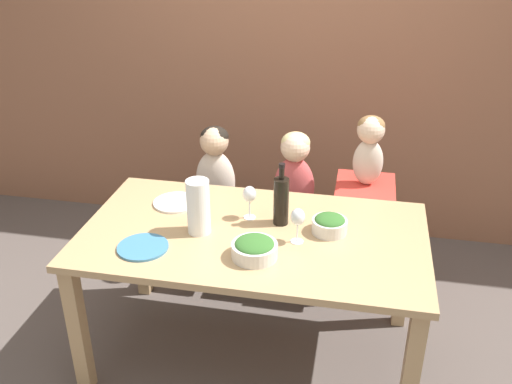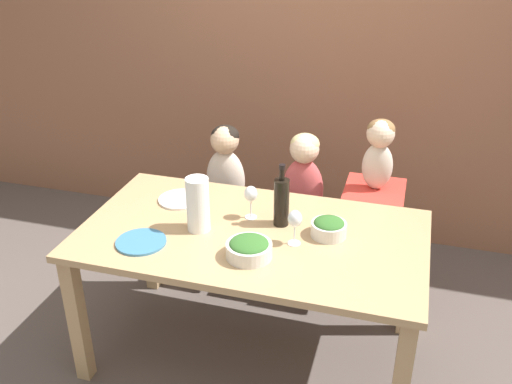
% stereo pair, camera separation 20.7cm
% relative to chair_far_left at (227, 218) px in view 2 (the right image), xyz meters
% --- Properties ---
extents(ground_plane, '(14.00, 14.00, 0.00)m').
position_rel_chair_far_left_xyz_m(ground_plane, '(0.37, -0.69, -0.39)').
color(ground_plane, '#564C47').
extents(wall_back, '(10.00, 0.06, 2.70)m').
position_rel_chair_far_left_xyz_m(wall_back, '(0.37, 0.74, 0.96)').
color(wall_back, '#8E5B42').
rests_on(wall_back, ground_plane).
extents(dining_table, '(1.64, 0.91, 0.74)m').
position_rel_chair_far_left_xyz_m(dining_table, '(0.37, -0.69, 0.26)').
color(dining_table, tan).
rests_on(dining_table, ground_plane).
extents(chair_far_left, '(0.39, 0.42, 0.46)m').
position_rel_chair_far_left_xyz_m(chair_far_left, '(0.00, 0.00, 0.00)').
color(chair_far_left, silver).
rests_on(chair_far_left, ground_plane).
extents(chair_far_center, '(0.39, 0.42, 0.46)m').
position_rel_chair_far_left_xyz_m(chair_far_center, '(0.47, 0.00, 0.00)').
color(chair_far_center, silver).
rests_on(chair_far_center, ground_plane).
extents(chair_right_highchair, '(0.33, 0.36, 0.71)m').
position_rel_chair_far_left_xyz_m(chair_right_highchair, '(0.88, 0.00, 0.17)').
color(chair_right_highchair, silver).
rests_on(chair_right_highchair, ground_plane).
extents(person_child_left, '(0.24, 0.17, 0.53)m').
position_rel_chair_far_left_xyz_m(person_child_left, '(0.00, 0.00, 0.36)').
color(person_child_left, beige).
rests_on(person_child_left, chair_far_left).
extents(person_child_center, '(0.24, 0.17, 0.53)m').
position_rel_chair_far_left_xyz_m(person_child_center, '(0.47, 0.00, 0.36)').
color(person_child_center, '#C64C4C').
rests_on(person_child_center, chair_far_center).
extents(person_baby_right, '(0.17, 0.16, 0.40)m').
position_rel_chair_far_left_xyz_m(person_baby_right, '(0.88, 0.00, 0.57)').
color(person_baby_right, beige).
rests_on(person_baby_right, chair_right_highchair).
extents(wine_bottle, '(0.07, 0.07, 0.32)m').
position_rel_chair_far_left_xyz_m(wine_bottle, '(0.49, -0.58, 0.48)').
color(wine_bottle, black).
rests_on(wine_bottle, dining_table).
extents(paper_towel_roll, '(0.11, 0.11, 0.27)m').
position_rel_chair_far_left_xyz_m(paper_towel_roll, '(0.12, -0.73, 0.49)').
color(paper_towel_roll, white).
rests_on(paper_towel_roll, dining_table).
extents(wine_glass_near, '(0.07, 0.07, 0.17)m').
position_rel_chair_far_left_xyz_m(wine_glass_near, '(0.59, -0.74, 0.48)').
color(wine_glass_near, white).
rests_on(wine_glass_near, dining_table).
extents(wine_glass_far, '(0.07, 0.07, 0.17)m').
position_rel_chair_far_left_xyz_m(wine_glass_far, '(0.33, -0.56, 0.48)').
color(wine_glass_far, white).
rests_on(wine_glass_far, dining_table).
extents(salad_bowl_large, '(0.21, 0.21, 0.09)m').
position_rel_chair_far_left_xyz_m(salad_bowl_large, '(0.42, -0.90, 0.40)').
color(salad_bowl_large, silver).
rests_on(salad_bowl_large, dining_table).
extents(salad_bowl_small, '(0.17, 0.17, 0.09)m').
position_rel_chair_far_left_xyz_m(salad_bowl_small, '(0.72, -0.62, 0.40)').
color(salad_bowl_small, silver).
rests_on(salad_bowl_small, dining_table).
extents(dinner_plate_front_left, '(0.23, 0.23, 0.01)m').
position_rel_chair_far_left_xyz_m(dinner_plate_front_left, '(-0.09, -0.93, 0.36)').
color(dinner_plate_front_left, teal).
rests_on(dinner_plate_front_left, dining_table).
extents(dinner_plate_back_left, '(0.23, 0.23, 0.01)m').
position_rel_chair_far_left_xyz_m(dinner_plate_back_left, '(-0.08, -0.48, 0.36)').
color(dinner_plate_back_left, silver).
rests_on(dinner_plate_back_left, dining_table).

